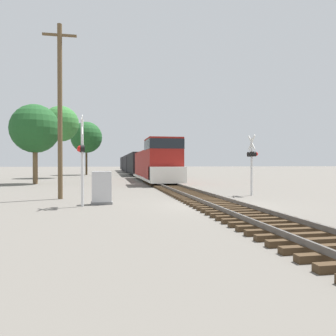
{
  "coord_description": "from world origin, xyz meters",
  "views": [
    {
      "loc": [
        -4.9,
        -14.48,
        1.94
      ],
      "look_at": [
        -0.87,
        7.46,
        1.64
      ],
      "focal_mm": 35.0,
      "sensor_mm": 36.0,
      "label": 1
    }
  ],
  "objects_px": {
    "crossing_signal_far": "(252,157)",
    "tree_deep_background": "(86,137)",
    "tree_mid_background": "(61,124)",
    "crossing_signal_near": "(82,152)",
    "tree_far_right": "(35,129)",
    "freight_train": "(135,164)",
    "utility_pole": "(60,109)",
    "relay_cabinet": "(102,188)"
  },
  "relations": [
    {
      "from": "crossing_signal_far",
      "to": "tree_deep_background",
      "type": "height_order",
      "value": "tree_deep_background"
    },
    {
      "from": "crossing_signal_far",
      "to": "tree_mid_background",
      "type": "height_order",
      "value": "tree_mid_background"
    },
    {
      "from": "freight_train",
      "to": "tree_deep_background",
      "type": "height_order",
      "value": "tree_deep_background"
    },
    {
      "from": "tree_far_right",
      "to": "relay_cabinet",
      "type": "bearing_deg",
      "value": -69.08
    },
    {
      "from": "freight_train",
      "to": "crossing_signal_far",
      "type": "distance_m",
      "value": 42.16
    },
    {
      "from": "crossing_signal_far",
      "to": "tree_deep_background",
      "type": "distance_m",
      "value": 41.36
    },
    {
      "from": "freight_train",
      "to": "crossing_signal_near",
      "type": "height_order",
      "value": "freight_train"
    },
    {
      "from": "freight_train",
      "to": "utility_pole",
      "type": "distance_m",
      "value": 42.67
    },
    {
      "from": "crossing_signal_far",
      "to": "freight_train",
      "type": "bearing_deg",
      "value": 4.85
    },
    {
      "from": "freight_train",
      "to": "utility_pole",
      "type": "relative_size",
      "value": 7.33
    },
    {
      "from": "crossing_signal_far",
      "to": "utility_pole",
      "type": "bearing_deg",
      "value": 89.36
    },
    {
      "from": "crossing_signal_near",
      "to": "tree_mid_background",
      "type": "distance_m",
      "value": 31.93
    },
    {
      "from": "crossing_signal_near",
      "to": "tree_far_right",
      "type": "distance_m",
      "value": 18.96
    },
    {
      "from": "utility_pole",
      "to": "tree_deep_background",
      "type": "relative_size",
      "value": 1.04
    },
    {
      "from": "freight_train",
      "to": "crossing_signal_near",
      "type": "xyz_separation_m",
      "value": [
        -6.07,
        -45.41,
        0.54
      ]
    },
    {
      "from": "relay_cabinet",
      "to": "crossing_signal_far",
      "type": "bearing_deg",
      "value": 16.86
    },
    {
      "from": "freight_train",
      "to": "utility_pole",
      "type": "bearing_deg",
      "value": -100.11
    },
    {
      "from": "utility_pole",
      "to": "crossing_signal_near",
      "type": "bearing_deg",
      "value": -68.14
    },
    {
      "from": "utility_pole",
      "to": "tree_mid_background",
      "type": "xyz_separation_m",
      "value": [
        -3.71,
        27.63,
        2.37
      ]
    },
    {
      "from": "freight_train",
      "to": "tree_far_right",
      "type": "relative_size",
      "value": 9.21
    },
    {
      "from": "freight_train",
      "to": "relay_cabinet",
      "type": "height_order",
      "value": "freight_train"
    },
    {
      "from": "tree_far_right",
      "to": "tree_mid_background",
      "type": "distance_m",
      "value": 13.44
    },
    {
      "from": "crossing_signal_far",
      "to": "utility_pole",
      "type": "relative_size",
      "value": 0.39
    },
    {
      "from": "tree_deep_background",
      "to": "crossing_signal_near",
      "type": "bearing_deg",
      "value": -86.67
    },
    {
      "from": "tree_mid_background",
      "to": "tree_deep_background",
      "type": "xyz_separation_m",
      "value": [
        2.63,
        11.57,
        -0.86
      ]
    },
    {
      "from": "freight_train",
      "to": "utility_pole",
      "type": "height_order",
      "value": "utility_pole"
    },
    {
      "from": "freight_train",
      "to": "crossing_signal_near",
      "type": "bearing_deg",
      "value": -97.61
    },
    {
      "from": "crossing_signal_far",
      "to": "tree_mid_background",
      "type": "relative_size",
      "value": 0.38
    },
    {
      "from": "utility_pole",
      "to": "tree_mid_background",
      "type": "height_order",
      "value": "tree_mid_background"
    },
    {
      "from": "freight_train",
      "to": "utility_pole",
      "type": "xyz_separation_m",
      "value": [
        -7.47,
        -41.9,
        3.04
      ]
    },
    {
      "from": "tree_far_right",
      "to": "freight_train",
      "type": "bearing_deg",
      "value": 66.9
    },
    {
      "from": "tree_deep_background",
      "to": "freight_train",
      "type": "bearing_deg",
      "value": 17.54
    },
    {
      "from": "relay_cabinet",
      "to": "tree_far_right",
      "type": "height_order",
      "value": "tree_far_right"
    },
    {
      "from": "crossing_signal_near",
      "to": "utility_pole",
      "type": "distance_m",
      "value": 4.53
    },
    {
      "from": "utility_pole",
      "to": "tree_far_right",
      "type": "distance_m",
      "value": 14.99
    },
    {
      "from": "relay_cabinet",
      "to": "utility_pole",
      "type": "height_order",
      "value": "utility_pole"
    },
    {
      "from": "crossing_signal_far",
      "to": "utility_pole",
      "type": "height_order",
      "value": "utility_pole"
    },
    {
      "from": "crossing_signal_near",
      "to": "tree_far_right",
      "type": "bearing_deg",
      "value": -168.5
    },
    {
      "from": "crossing_signal_far",
      "to": "crossing_signal_near",
      "type": "bearing_deg",
      "value": 109.12
    },
    {
      "from": "crossing_signal_far",
      "to": "tree_mid_background",
      "type": "xyz_separation_m",
      "value": [
        -14.88,
        27.72,
        5.0
      ]
    },
    {
      "from": "freight_train",
      "to": "tree_mid_background",
      "type": "distance_m",
      "value": 18.93
    },
    {
      "from": "crossing_signal_near",
      "to": "tree_mid_background",
      "type": "xyz_separation_m",
      "value": [
        -5.12,
        31.14,
        4.87
      ]
    }
  ]
}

